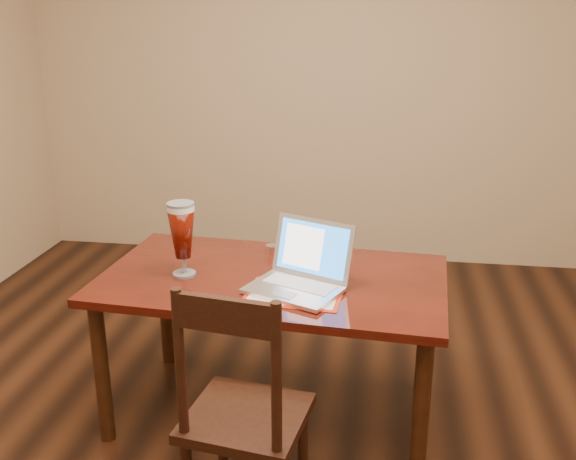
# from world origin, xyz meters

# --- Properties ---
(room_shell) EXTENTS (4.51, 5.01, 2.71)m
(room_shell) POSITION_xyz_m (0.00, 0.00, 1.76)
(room_shell) COLOR tan
(room_shell) RESTS_ON ground
(dining_table) EXTENTS (1.52, 0.92, 1.01)m
(dining_table) POSITION_xyz_m (-0.15, 0.42, 0.62)
(dining_table) COLOR #4E120A
(dining_table) RESTS_ON ground
(dining_chair) EXTENTS (0.46, 0.44, 0.95)m
(dining_chair) POSITION_xyz_m (-0.12, -0.24, 0.45)
(dining_chair) COLOR black
(dining_chair) RESTS_ON ground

